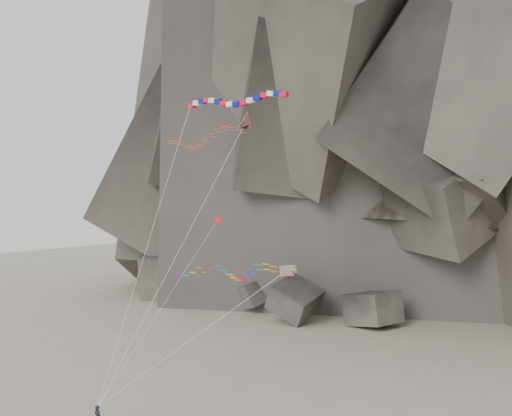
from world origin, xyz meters
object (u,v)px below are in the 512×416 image
Objects in this scene: banner_kite at (234,102)px; pennant_kite at (199,249)px; parafoil_kite at (224,270)px; delta_kite at (200,137)px; kite_flyer at (98,416)px.

banner_kite is 1.76× the size of pennant_kite.
banner_kite reaches higher than parafoil_kite.
delta_kite is 0.94× the size of banner_kite.
parafoil_kite is (1.39, -3.21, -14.20)m from banner_kite.
pennant_kite is (4.25, -5.34, -9.47)m from delta_kite.
banner_kite is (2.86, 12.87, 24.26)m from kite_flyer.
delta_kite is 1.65× the size of pennant_kite.
parafoil_kite reaches higher than kite_flyer.
pennant_kite is (3.32, 7.61, 11.94)m from kite_flyer.
pennant_kite is (0.46, -5.27, -12.32)m from banner_kite.
delta_kite is at bearing 143.22° from parafoil_kite.
pennant_kite reaches higher than parafoil_kite.
pennant_kite is at bearing -84.11° from banner_kite.
banner_kite is at bearing 109.04° from parafoil_kite.
delta_kite is 11.67m from pennant_kite.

